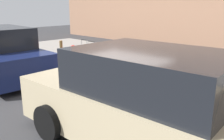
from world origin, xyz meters
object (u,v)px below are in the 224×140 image
object	(u,v)px
suitcase_black_1	(200,86)
suitcase_olive_9	(92,59)
suitcase_maroon_3	(164,76)
bollard_post	(61,52)
fire_hydrant	(74,54)
suitcase_olive_2	(182,80)
suitcase_maroon_10	(84,57)
suitcase_teal_6	(123,64)
suitcase_silver_0	(223,90)
suitcase_black_8	(101,61)
suitcase_silver_7	(111,63)
suitcase_navy_5	(133,70)
suitcase_red_4	(145,75)
parked_car_beige_0	(151,104)

from	to	relation	value
suitcase_black_1	suitcase_olive_9	xyz separation A→B (m)	(3.93, -0.07, 0.05)
suitcase_black_1	suitcase_maroon_3	distance (m)	1.06
suitcase_black_1	bollard_post	bearing A→B (deg)	0.80
suitcase_maroon_3	fire_hydrant	bearing A→B (deg)	0.57
suitcase_olive_2	suitcase_maroon_10	distance (m)	3.86
suitcase_teal_6	suitcase_silver_0	bearing A→B (deg)	178.80
suitcase_black_8	fire_hydrant	bearing A→B (deg)	-0.61
suitcase_silver_7	suitcase_maroon_10	world-z (taller)	suitcase_silver_7
suitcase_black_8	bollard_post	distance (m)	2.09
suitcase_silver_0	suitcase_teal_6	bearing A→B (deg)	-1.20
suitcase_olive_9	bollard_post	xyz separation A→B (m)	(1.60, 0.15, 0.08)
suitcase_silver_7	fire_hydrant	world-z (taller)	suitcase_silver_7
suitcase_navy_5	suitcase_olive_9	world-z (taller)	suitcase_olive_9
suitcase_maroon_3	fire_hydrant	distance (m)	3.91
suitcase_silver_0	fire_hydrant	size ratio (longest dim) A/B	1.25
suitcase_black_8	fire_hydrant	world-z (taller)	suitcase_black_8
suitcase_red_4	suitcase_navy_5	xyz separation A→B (m)	(0.51, -0.09, 0.02)
parked_car_beige_0	suitcase_black_8	bearing A→B (deg)	-33.01
suitcase_navy_5	suitcase_black_8	size ratio (longest dim) A/B	1.12
suitcase_teal_6	suitcase_red_4	bearing A→B (deg)	172.74
suitcase_black_1	suitcase_maroon_10	xyz separation A→B (m)	(4.38, -0.12, 0.05)
suitcase_black_1	suitcase_red_4	world-z (taller)	suitcase_red_4
suitcase_maroon_3	suitcase_silver_7	distance (m)	1.95
suitcase_maroon_3	fire_hydrant	xyz separation A→B (m)	(3.91, 0.04, 0.06)
suitcase_silver_7	suitcase_black_8	xyz separation A→B (m)	(0.45, 0.02, -0.01)
suitcase_maroon_3	suitcase_black_1	bearing A→B (deg)	173.94
suitcase_black_1	suitcase_olive_2	bearing A→B (deg)	-13.39
suitcase_red_4	bollard_post	size ratio (longest dim) A/B	0.95
suitcase_red_4	bollard_post	world-z (taller)	bollard_post
suitcase_olive_2	bollard_post	bearing A→B (deg)	2.30
parked_car_beige_0	suitcase_olive_9	bearing A→B (deg)	-30.08
suitcase_navy_5	suitcase_black_8	world-z (taller)	suitcase_navy_5
suitcase_olive_9	parked_car_beige_0	world-z (taller)	parked_car_beige_0
suitcase_maroon_3	parked_car_beige_0	world-z (taller)	parked_car_beige_0
suitcase_black_1	suitcase_black_8	world-z (taller)	suitcase_black_8
suitcase_black_8	suitcase_silver_7	bearing A→B (deg)	-177.04
suitcase_black_1	parked_car_beige_0	xyz separation A→B (m)	(-0.25, 2.34, 0.33)
suitcase_olive_9	parked_car_beige_0	bearing A→B (deg)	149.92
suitcase_black_8	fire_hydrant	xyz separation A→B (m)	(1.52, -0.02, 0.02)
suitcase_navy_5	suitcase_black_1	bearing A→B (deg)	177.07
suitcase_black_8	suitcase_maroon_10	size ratio (longest dim) A/B	0.78
suitcase_olive_2	suitcase_silver_0	bearing A→B (deg)	177.39
suitcase_black_1	bollard_post	world-z (taller)	bollard_post
suitcase_maroon_10	suitcase_black_8	bearing A→B (deg)	176.29
suitcase_maroon_3	suitcase_teal_6	bearing A→B (deg)	-1.11
suitcase_navy_5	suitcase_red_4	bearing A→B (deg)	170.01
suitcase_maroon_10	suitcase_maroon_3	bearing A→B (deg)	179.90
suitcase_maroon_3	suitcase_navy_5	size ratio (longest dim) A/B	0.99
suitcase_olive_2	suitcase_maroon_3	xyz separation A→B (m)	(0.53, 0.01, 0.00)
suitcase_navy_5	suitcase_teal_6	distance (m)	0.47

